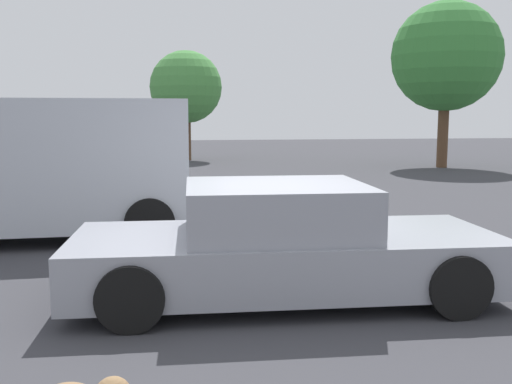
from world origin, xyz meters
name	(u,v)px	position (x,y,z in m)	size (l,w,h in m)	color
ground_plane	(251,297)	(0.00, 0.00, 0.00)	(80.00, 80.00, 0.00)	#38383D
sedan_foreground	(283,245)	(0.35, -0.03, 0.58)	(4.64, 2.09, 1.26)	gray
van_white	(14,165)	(-3.26, 3.51, 1.20)	(5.44, 2.24, 2.23)	#B2B7C1
tree_back_left	(446,57)	(9.60, 14.51, 4.15)	(4.07, 4.07, 6.20)	brown
tree_back_center	(186,87)	(0.10, 19.56, 3.19)	(3.14, 3.14, 4.78)	brown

